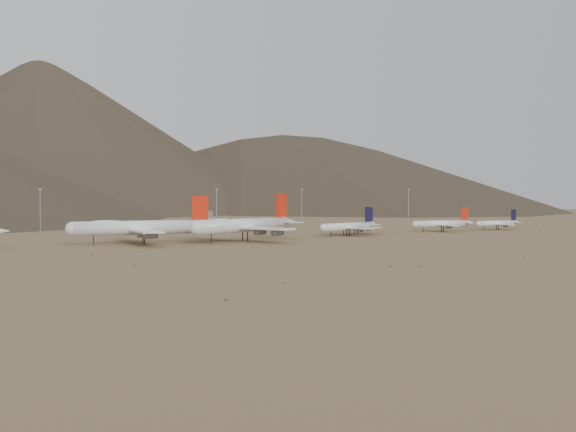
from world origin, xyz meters
TOP-DOWN VIEW (x-y plane):
  - ground at (0.00, 0.00)m, footprint 3000.00×3000.00m
  - widebody_centre at (-49.38, 30.71)m, footprint 74.27×57.83m
  - widebody_east at (-1.29, 19.65)m, footprint 73.87×58.84m
  - narrowbody_a at (69.70, 29.07)m, footprint 46.04×33.84m
  - narrowbody_b at (82.50, 38.58)m, footprint 41.67×31.26m
  - narrowbody_c at (142.18, 32.08)m, footprint 43.61×31.76m
  - narrowbody_d at (185.77, 28.72)m, footprint 37.85×27.08m
  - control_tower at (30.00, 120.00)m, footprint 8.00×8.00m
  - mast_west at (-66.71, 133.76)m, footprint 2.00×0.60m
  - mast_centre at (32.36, 111.12)m, footprint 2.00×0.60m
  - mast_east at (118.26, 146.76)m, footprint 2.00×0.60m
  - mast_far_east at (198.69, 126.31)m, footprint 2.00×0.60m
  - desert_scrub at (25.96, -89.19)m, footprint 410.00×178.73m

SIDE VIEW (x-z plane):
  - ground at x=0.00m, z-range 0.00..0.00m
  - desert_scrub at x=25.96m, z-range -0.13..0.79m
  - narrowbody_d at x=185.77m, z-range -2.19..10.29m
  - narrowbody_c at x=142.18m, z-range -2.54..11.93m
  - narrowbody_b at x=82.50m, z-range -2.54..11.96m
  - narrowbody_a at x=69.70m, z-range -2.71..12.72m
  - control_tower at x=30.00m, z-range -0.68..11.32m
  - widebody_centre at x=-49.38m, z-range -3.44..18.73m
  - widebody_east at x=-1.29m, z-range -3.54..19.28m
  - mast_west at x=-66.71m, z-range 1.35..27.05m
  - mast_centre at x=32.36m, z-range 1.35..27.05m
  - mast_east at x=118.26m, z-range 1.35..27.05m
  - mast_far_east at x=198.69m, z-range 1.35..27.05m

